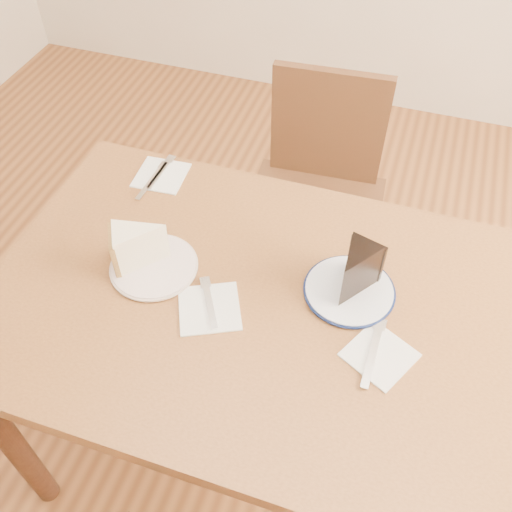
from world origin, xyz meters
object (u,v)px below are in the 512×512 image
object	(u,v)px
carrot_cake	(143,246)
table	(256,325)
plate_cream	(154,267)
chair_far	(316,198)
plate_navy	(349,291)
chocolate_cake	(353,275)

from	to	relation	value
carrot_cake	table	bearing A→B (deg)	55.51
table	plate_cream	xyz separation A→B (m)	(-0.25, 0.01, 0.10)
chair_far	plate_navy	xyz separation A→B (m)	(0.20, -0.56, 0.27)
chocolate_cake	plate_cream	bearing A→B (deg)	25.63
chocolate_cake	plate_navy	bearing A→B (deg)	11.12
table	chair_far	world-z (taller)	chair_far
chocolate_cake	carrot_cake	bearing A→B (deg)	24.04
chair_far	plate_navy	distance (m)	0.66
plate_cream	table	bearing A→B (deg)	-2.81
plate_navy	chocolate_cake	world-z (taller)	chocolate_cake
table	chair_far	xyz separation A→B (m)	(-0.01, 0.65, -0.17)
plate_navy	chocolate_cake	bearing A→B (deg)	-5.31
table	plate_navy	bearing A→B (deg)	23.91
plate_cream	carrot_cake	xyz separation A→B (m)	(-0.02, 0.01, 0.05)
plate_cream	chocolate_cake	xyz separation A→B (m)	(0.44, 0.07, 0.06)
plate_navy	chocolate_cake	xyz separation A→B (m)	(0.00, -0.00, 0.06)
table	carrot_cake	distance (m)	0.32
carrot_cake	chocolate_cake	xyz separation A→B (m)	(0.47, 0.06, 0.01)
plate_cream	carrot_cake	bearing A→B (deg)	159.34
chair_far	table	bearing A→B (deg)	87.06
plate_cream	chocolate_cake	distance (m)	0.45
chocolate_cake	chair_far	bearing A→B (deg)	-53.93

